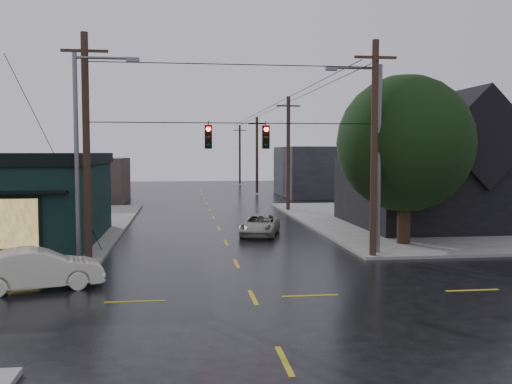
{
  "coord_description": "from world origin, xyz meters",
  "views": [
    {
      "loc": [
        -2.4,
        -19.12,
        4.99
      ],
      "look_at": [
        0.87,
        5.86,
        3.23
      ],
      "focal_mm": 40.0,
      "sensor_mm": 36.0,
      "label": 1
    }
  ],
  "objects": [
    {
      "name": "corner_tree",
      "position": [
        9.31,
        9.71,
        5.44
      ],
      "size": [
        7.22,
        7.22,
        8.91
      ],
      "color": "black",
      "rests_on": "ground"
    },
    {
      "name": "streetlight_nw",
      "position": [
        -6.8,
        5.8,
        0.0
      ],
      "size": [
        5.4,
        0.3,
        9.15
      ],
      "primitive_type": null,
      "color": "slate",
      "rests_on": "ground"
    },
    {
      "name": "bg_building_west",
      "position": [
        -14.0,
        40.0,
        2.2
      ],
      "size": [
        12.0,
        10.0,
        4.4
      ],
      "primitive_type": "cube",
      "color": "#3B2E2B",
      "rests_on": "ground"
    },
    {
      "name": "streetlight_ne",
      "position": [
        7.0,
        7.2,
        0.0
      ],
      "size": [
        5.4,
        0.3,
        9.15
      ],
      "primitive_type": null,
      "color": "slate",
      "rests_on": "ground"
    },
    {
      "name": "utility_pole_far_b",
      "position": [
        6.5,
        48.0,
        0.0
      ],
      "size": [
        2.0,
        0.32,
        9.15
      ],
      "primitive_type": null,
      "color": "#301F15",
      "rests_on": "ground"
    },
    {
      "name": "utility_pole_nw",
      "position": [
        -6.5,
        6.5,
        0.0
      ],
      "size": [
        2.0,
        0.32,
        10.15
      ],
      "primitive_type": null,
      "color": "#301F15",
      "rests_on": "ground"
    },
    {
      "name": "span_signal_assembly",
      "position": [
        0.1,
        6.5,
        5.7
      ],
      "size": [
        13.0,
        0.48,
        1.23
      ],
      "color": "black",
      "rests_on": "ground"
    },
    {
      "name": "suv_silver",
      "position": [
        2.24,
        14.57,
        0.62
      ],
      "size": [
        3.18,
        4.84,
        1.24
      ],
      "primitive_type": "imported",
      "rotation": [
        0.0,
        0.0,
        -0.27
      ],
      "color": "#A3A396",
      "rests_on": "ground"
    },
    {
      "name": "sidewalk_ne",
      "position": [
        20.0,
        20.0,
        0.07
      ],
      "size": [
        28.0,
        28.0,
        0.15
      ],
      "primitive_type": "cube",
      "color": "slate",
      "rests_on": "ground"
    },
    {
      "name": "ne_building",
      "position": [
        15.0,
        17.0,
        4.47
      ],
      "size": [
        12.6,
        11.6,
        8.75
      ],
      "color": "black",
      "rests_on": "ground"
    },
    {
      "name": "utility_pole_ne",
      "position": [
        6.5,
        6.5,
        0.0
      ],
      "size": [
        2.0,
        0.32,
        10.15
      ],
      "primitive_type": null,
      "color": "#301F15",
      "rests_on": "ground"
    },
    {
      "name": "sedan_cream",
      "position": [
        -7.6,
        2.16,
        0.75
      ],
      "size": [
        4.82,
        2.81,
        1.5
      ],
      "primitive_type": "imported",
      "rotation": [
        0.0,
        0.0,
        1.86
      ],
      "color": "beige",
      "rests_on": "ground"
    },
    {
      "name": "bg_building_east",
      "position": [
        16.0,
        45.0,
        2.8
      ],
      "size": [
        14.0,
        12.0,
        5.6
      ],
      "primitive_type": "cube",
      "color": "black",
      "rests_on": "ground"
    },
    {
      "name": "ground_plane",
      "position": [
        0.0,
        0.0,
        0.0
      ],
      "size": [
        160.0,
        160.0,
        0.0
      ],
      "primitive_type": "plane",
      "color": "black"
    },
    {
      "name": "utility_pole_far_a",
      "position": [
        6.5,
        28.0,
        0.0
      ],
      "size": [
        2.0,
        0.32,
        9.65
      ],
      "primitive_type": null,
      "color": "#301F15",
      "rests_on": "ground"
    },
    {
      "name": "utility_pole_far_c",
      "position": [
        6.5,
        68.0,
        0.0
      ],
      "size": [
        2.0,
        0.32,
        9.15
      ],
      "primitive_type": null,
      "color": "#301F15",
      "rests_on": "ground"
    }
  ]
}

